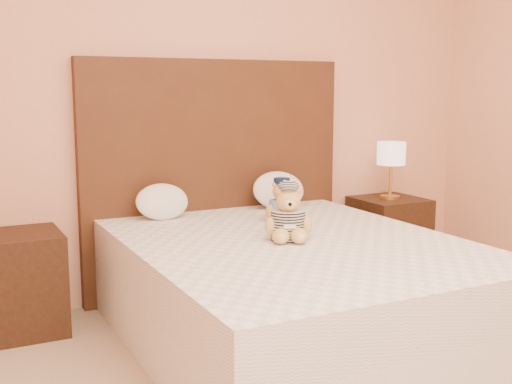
# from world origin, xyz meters

# --- Properties ---
(bed) EXTENTS (1.60, 2.00, 0.55)m
(bed) POSITION_xyz_m (0.00, 1.20, 0.28)
(bed) COLOR white
(bed) RESTS_ON ground
(headboard) EXTENTS (1.75, 0.08, 1.50)m
(headboard) POSITION_xyz_m (0.00, 2.21, 0.75)
(headboard) COLOR #452614
(headboard) RESTS_ON ground
(nightstand_left) EXTENTS (0.45, 0.45, 0.55)m
(nightstand_left) POSITION_xyz_m (-1.25, 2.00, 0.28)
(nightstand_left) COLOR #331E10
(nightstand_left) RESTS_ON ground
(nightstand_right) EXTENTS (0.45, 0.45, 0.55)m
(nightstand_right) POSITION_xyz_m (1.25, 2.00, 0.28)
(nightstand_right) COLOR #331E10
(nightstand_right) RESTS_ON ground
(lamp) EXTENTS (0.20, 0.20, 0.40)m
(lamp) POSITION_xyz_m (1.25, 2.00, 0.85)
(lamp) COLOR gold
(lamp) RESTS_ON nightstand_right
(teddy_police) EXTENTS (0.25, 0.24, 0.25)m
(teddy_police) POSITION_xyz_m (0.17, 1.64, 0.68)
(teddy_police) COLOR tan
(teddy_police) RESTS_ON bed
(teddy_prisoner) EXTENTS (0.33, 0.32, 0.29)m
(teddy_prisoner) POSITION_xyz_m (-0.03, 1.21, 0.69)
(teddy_prisoner) COLOR tan
(teddy_prisoner) RESTS_ON bed
(pillow_left) EXTENTS (0.32, 0.21, 0.23)m
(pillow_left) POSITION_xyz_m (-0.42, 2.03, 0.66)
(pillow_left) COLOR white
(pillow_left) RESTS_ON bed
(pillow_right) EXTENTS (0.36, 0.24, 0.26)m
(pillow_right) POSITION_xyz_m (0.37, 2.03, 0.68)
(pillow_right) COLOR white
(pillow_right) RESTS_ON bed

